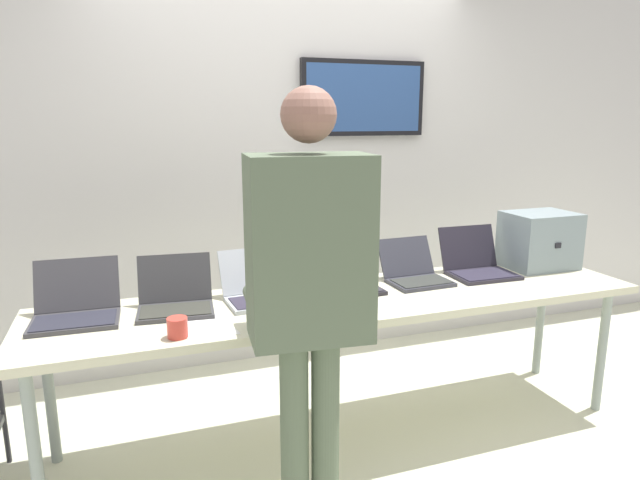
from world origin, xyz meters
TOP-DOWN VIEW (x-y plane):
  - ground at (0.00, 0.00)m, footprint 8.00×8.00m
  - back_wall at (0.01, 1.13)m, footprint 8.00×0.11m
  - workbench at (0.00, 0.00)m, footprint 3.10×0.70m
  - equipment_box at (1.30, 0.15)m, footprint 0.40×0.32m
  - laptop_station_0 at (-1.28, 0.12)m, footprint 0.38×0.37m
  - laptop_station_1 at (-0.85, 0.10)m, footprint 0.37×0.34m
  - laptop_station_2 at (-0.45, 0.11)m, footprint 0.35×0.37m
  - laptop_station_3 at (-0.01, 0.12)m, footprint 0.39×0.36m
  - laptop_station_4 at (0.44, 0.13)m, footprint 0.34×0.34m
  - laptop_station_5 at (0.86, 0.14)m, footprint 0.37×0.36m
  - person at (-0.42, -0.62)m, footprint 0.47×0.62m
  - coffee_mug at (-0.87, -0.25)m, footprint 0.08×0.08m
  - paper_sheet at (-0.75, -0.17)m, footprint 0.25×0.32m

SIDE VIEW (x-z plane):
  - ground at x=0.00m, z-range -0.04..0.00m
  - workbench at x=0.00m, z-range 0.33..1.10m
  - paper_sheet at x=-0.75m, z-range 0.77..0.77m
  - coffee_mug at x=-0.87m, z-range 0.77..0.85m
  - laptop_station_3 at x=-0.01m, z-range 0.71..0.92m
  - laptop_station_4 at x=0.44m, z-range 0.71..0.93m
  - laptop_station_2 at x=-0.45m, z-range 0.70..0.94m
  - laptop_station_1 at x=-0.85m, z-range 0.70..0.94m
  - laptop_station_0 at x=-1.28m, z-range 0.70..0.95m
  - laptop_station_5 at x=0.86m, z-range 0.70..0.95m
  - equipment_box at x=1.30m, z-range 0.77..1.10m
  - person at x=-0.42m, z-range 0.19..1.95m
  - back_wall at x=0.01m, z-range 0.01..2.72m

